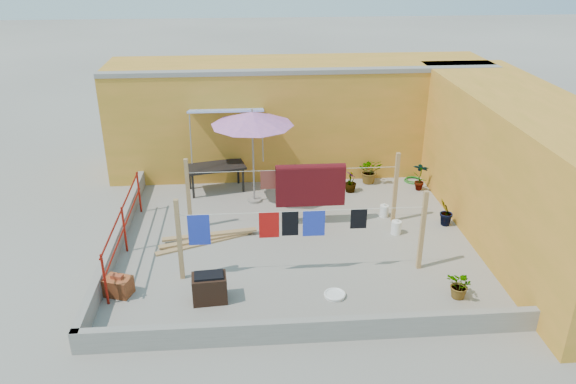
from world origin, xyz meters
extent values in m
plane|color=#9E998E|center=(0.00, 0.00, 0.00)|extent=(80.00, 80.00, 0.00)
cube|color=orange|center=(0.50, 4.70, 1.60)|extent=(11.00, 2.40, 3.20)
cube|color=gray|center=(0.50, 3.65, 3.15)|extent=(11.00, 0.35, 0.12)
cube|color=#2D51B2|center=(-1.60, 3.15, 2.25)|extent=(2.00, 0.79, 0.22)
cylinder|color=gray|center=(-2.55, 2.78, 1.60)|extent=(0.03, 0.30, 1.28)
cylinder|color=gray|center=(-0.65, 2.78, 1.60)|extent=(0.03, 0.30, 1.28)
cube|color=orange|center=(5.20, 0.00, 1.60)|extent=(2.40, 9.00, 3.20)
cube|color=gray|center=(0.00, -3.58, 0.22)|extent=(8.30, 0.16, 0.44)
cube|color=gray|center=(-4.08, 0.00, 0.22)|extent=(0.16, 7.30, 0.44)
cylinder|color=#9D1A0F|center=(-3.85, -2.20, 0.55)|extent=(0.05, 0.05, 1.10)
cylinder|color=#9D1A0F|center=(-3.85, -0.20, 0.55)|extent=(0.05, 0.05, 1.10)
cylinder|color=#9D1A0F|center=(-3.85, 1.80, 0.55)|extent=(0.05, 0.05, 1.10)
cylinder|color=#9D1A0F|center=(-3.85, -0.20, 1.05)|extent=(0.04, 4.20, 0.04)
cylinder|color=#9D1A0F|center=(-3.85, -0.20, 0.60)|extent=(0.04, 4.20, 0.04)
cube|color=tan|center=(-2.50, -1.40, 0.90)|extent=(0.09, 0.09, 1.80)
cube|color=tan|center=(2.50, -1.40, 0.90)|extent=(0.09, 0.09, 1.80)
cube|color=tan|center=(2.50, 0.80, 0.90)|extent=(0.09, 0.09, 1.80)
cube|color=tan|center=(-2.50, 0.80, 0.90)|extent=(0.09, 0.09, 1.80)
cylinder|color=silver|center=(0.00, -1.40, 1.45)|extent=(5.00, 0.01, 0.01)
cylinder|color=silver|center=(0.00, 0.80, 1.45)|extent=(5.00, 0.01, 0.01)
cube|color=#490C11|center=(0.41, 0.80, 1.01)|extent=(1.67, 0.22, 0.97)
cube|color=black|center=(0.82, 0.80, 1.18)|extent=(0.34, 0.02, 0.55)
cube|color=brown|center=(-0.57, 0.80, 1.21)|extent=(0.43, 0.02, 0.47)
cube|color=#2234B8|center=(-2.09, -1.40, 1.11)|extent=(0.44, 0.02, 0.68)
cube|color=black|center=(-0.26, -1.40, 1.18)|extent=(0.34, 0.02, 0.54)
cube|color=#B7110E|center=(-0.68, -1.40, 1.16)|extent=(0.41, 0.02, 0.57)
cube|color=#2234B8|center=(0.23, -1.40, 1.17)|extent=(0.45, 0.02, 0.57)
cube|color=black|center=(1.15, -1.40, 1.23)|extent=(0.34, 0.02, 0.44)
cylinder|color=gray|center=(-0.92, 2.21, 0.03)|extent=(0.38, 0.38, 0.06)
cylinder|color=gray|center=(-0.92, 2.21, 1.22)|extent=(0.05, 0.05, 2.43)
cone|color=#D170AC|center=(-0.92, 2.21, 2.30)|extent=(2.44, 2.44, 0.34)
cylinder|color=gray|center=(-0.92, 2.21, 2.49)|extent=(0.04, 0.04, 0.11)
cube|color=black|center=(-1.95, 3.00, 0.71)|extent=(1.72, 1.12, 0.06)
cube|color=black|center=(-2.56, 2.54, 0.35)|extent=(0.06, 0.06, 0.69)
cube|color=black|center=(-2.70, 3.15, 0.35)|extent=(0.06, 0.06, 0.69)
cube|color=black|center=(-1.21, 2.84, 0.35)|extent=(0.06, 0.06, 0.69)
cube|color=black|center=(-1.35, 3.46, 0.35)|extent=(0.06, 0.06, 0.69)
cube|color=#B15428|center=(-3.70, -1.90, 0.19)|extent=(0.61, 0.52, 0.37)
cube|color=#9C4124|center=(-3.70, -1.90, 0.41)|extent=(0.26, 0.18, 0.07)
cube|color=tan|center=(-2.17, -0.02, 0.02)|extent=(2.10, 0.97, 0.04)
cube|color=tan|center=(-2.09, 0.10, 0.07)|extent=(2.15, 0.79, 0.04)
cube|color=tan|center=(-2.01, 0.22, 0.12)|extent=(2.20, 0.50, 0.04)
cube|color=#311D13|center=(-1.89, -2.24, 0.28)|extent=(0.69, 0.49, 0.55)
cube|color=black|center=(-1.89, -2.24, 0.57)|extent=(0.58, 0.37, 0.04)
cylinder|color=white|center=(0.55, -2.31, 0.03)|extent=(0.41, 0.41, 0.05)
torus|color=white|center=(0.55, -2.31, 0.05)|extent=(0.43, 0.43, 0.04)
cylinder|color=white|center=(2.33, 1.05, 0.15)|extent=(0.22, 0.22, 0.31)
cylinder|color=white|center=(2.33, 1.05, 0.33)|extent=(0.06, 0.06, 0.05)
cylinder|color=white|center=(2.40, 0.13, 0.16)|extent=(0.24, 0.24, 0.32)
cylinder|color=white|center=(2.40, 0.13, 0.35)|extent=(0.06, 0.06, 0.05)
torus|color=#1B7319|center=(3.70, 3.20, 0.02)|extent=(0.51, 0.51, 0.04)
torus|color=#1B7319|center=(3.70, 3.20, 0.06)|extent=(0.43, 0.43, 0.04)
imported|color=#195217|center=(2.42, 3.20, 0.37)|extent=(0.71, 0.63, 0.75)
imported|color=#195217|center=(1.75, 2.62, 0.30)|extent=(0.43, 0.43, 0.61)
imported|color=#195217|center=(3.70, 2.59, 0.41)|extent=(0.53, 0.48, 0.83)
imported|color=#195217|center=(3.70, 0.45, 0.36)|extent=(0.50, 0.51, 0.72)
imported|color=#195217|center=(2.98, -2.54, 0.29)|extent=(0.66, 0.68, 0.57)
camera|label=1|loc=(-1.09, -11.42, 6.46)|focal=35.00mm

